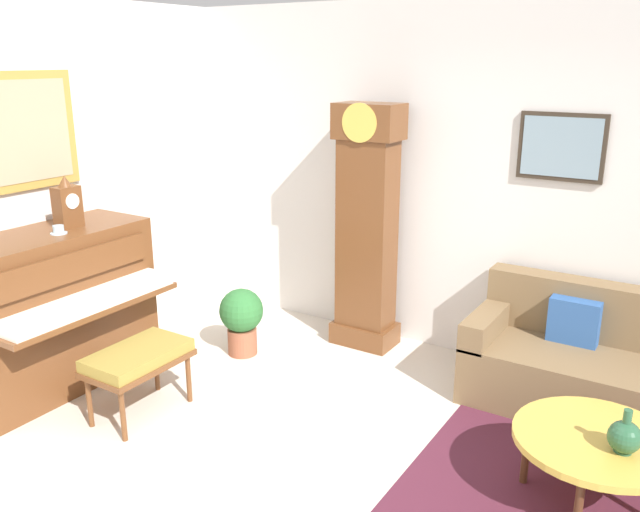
# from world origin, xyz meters

# --- Properties ---
(ground_plane) EXTENTS (6.40, 6.00, 0.10)m
(ground_plane) POSITION_xyz_m (0.00, 0.00, -0.05)
(ground_plane) COLOR beige
(wall_back) EXTENTS (5.30, 0.13, 2.80)m
(wall_back) POSITION_xyz_m (0.02, 2.40, 1.40)
(wall_back) COLOR silver
(wall_back) RESTS_ON ground_plane
(area_rug) EXTENTS (2.10, 1.50, 0.01)m
(area_rug) POSITION_xyz_m (1.48, 0.88, 0.00)
(area_rug) COLOR #4C1E2D
(area_rug) RESTS_ON ground_plane
(piano) EXTENTS (0.87, 1.44, 1.17)m
(piano) POSITION_xyz_m (-2.23, 0.23, 0.59)
(piano) COLOR brown
(piano) RESTS_ON ground_plane
(piano_bench) EXTENTS (0.42, 0.70, 0.48)m
(piano_bench) POSITION_xyz_m (-1.39, 0.22, 0.41)
(piano_bench) COLOR brown
(piano_bench) RESTS_ON ground_plane
(grandfather_clock) EXTENTS (0.52, 0.34, 2.03)m
(grandfather_clock) POSITION_xyz_m (-0.66, 2.08, 0.96)
(grandfather_clock) COLOR brown
(grandfather_clock) RESTS_ON ground_plane
(couch) EXTENTS (1.90, 0.80, 0.84)m
(couch) POSITION_xyz_m (1.32, 1.96, 0.31)
(couch) COLOR brown
(couch) RESTS_ON ground_plane
(coffee_table) EXTENTS (0.88, 0.88, 0.42)m
(coffee_table) POSITION_xyz_m (1.41, 0.86, 0.39)
(coffee_table) COLOR gold
(coffee_table) RESTS_ON ground_plane
(mantel_clock) EXTENTS (0.13, 0.18, 0.38)m
(mantel_clock) POSITION_xyz_m (-2.23, 0.42, 1.34)
(mantel_clock) COLOR brown
(mantel_clock) RESTS_ON piano
(teacup) EXTENTS (0.12, 0.12, 0.06)m
(teacup) POSITION_xyz_m (-2.14, 0.26, 1.19)
(teacup) COLOR #ADC6D6
(teacup) RESTS_ON piano
(green_jug) EXTENTS (0.17, 0.17, 0.24)m
(green_jug) POSITION_xyz_m (1.55, 0.78, 0.51)
(green_jug) COLOR #234C33
(green_jug) RESTS_ON coffee_table
(potted_plant) EXTENTS (0.36, 0.36, 0.56)m
(potted_plant) POSITION_xyz_m (-1.41, 1.35, 0.32)
(potted_plant) COLOR #935138
(potted_plant) RESTS_ON ground_plane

